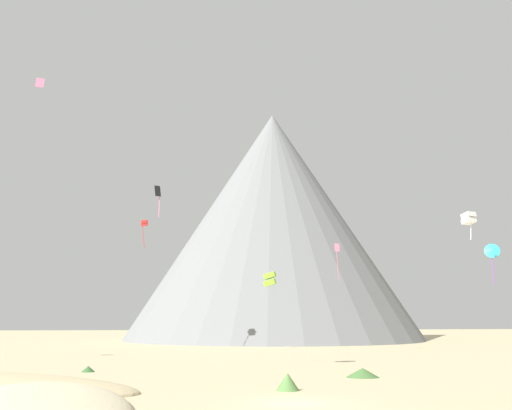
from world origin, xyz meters
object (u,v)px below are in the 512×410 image
object	(u,v)px
bush_low_patch	(363,373)
kite_red_mid	(144,223)
rock_massif	(279,235)
kite_lime_low	(270,279)
kite_pink_high	(40,83)
bush_near_left	(288,382)
kite_cyan_low	(492,251)
kite_rainbow_low	(337,254)
kite_black_mid	(158,195)
kite_white_mid	(469,218)
bush_far_right	(88,369)

from	to	relation	value
bush_low_patch	kite_red_mid	bearing A→B (deg)	113.39
rock_massif	kite_lime_low	xyz separation A→B (m)	(-13.00, -70.38, -13.44)
kite_pink_high	kite_lime_low	size ratio (longest dim) A/B	0.87
bush_near_left	kite_cyan_low	distance (m)	35.75
kite_rainbow_low	kite_cyan_low	size ratio (longest dim) A/B	1.11
rock_massif	bush_low_patch	bearing A→B (deg)	-95.32
kite_black_mid	kite_lime_low	xyz separation A→B (m)	(10.81, 3.69, -7.28)
kite_pink_high	kite_red_mid	bearing A→B (deg)	-88.63
kite_white_mid	kite_red_mid	size ratio (longest dim) A/B	0.68
bush_low_patch	kite_red_mid	world-z (taller)	kite_red_mid
kite_white_mid	kite_cyan_low	xyz separation A→B (m)	(4.09, 3.41, -2.83)
bush_far_right	bush_low_patch	xyz separation A→B (m)	(21.57, -7.82, 0.10)
bush_low_patch	kite_lime_low	size ratio (longest dim) A/B	1.75
kite_rainbow_low	bush_far_right	bearing A→B (deg)	129.35
kite_pink_high	bush_near_left	bearing A→B (deg)	161.93
rock_massif	kite_lime_low	bearing A→B (deg)	-100.46
bush_low_patch	kite_lime_low	world-z (taller)	kite_lime_low
kite_red_mid	kite_cyan_low	size ratio (longest dim) A/B	0.94
bush_far_right	bush_near_left	xyz separation A→B (m)	(14.22, -15.87, 0.29)
kite_pink_high	kite_red_mid	world-z (taller)	kite_pink_high
bush_near_left	kite_pink_high	world-z (taller)	kite_pink_high
kite_lime_low	rock_massif	bearing A→B (deg)	8.79
kite_red_mid	bush_near_left	bearing A→B (deg)	115.43
kite_black_mid	kite_pink_high	distance (m)	29.12
kite_white_mid	kite_rainbow_low	xyz separation A→B (m)	(-7.04, 24.43, -1.26)
bush_near_left	kite_pink_high	bearing A→B (deg)	124.21
kite_cyan_low	bush_far_right	bearing A→B (deg)	-145.81
bush_near_left	rock_massif	bearing A→B (deg)	80.57
kite_white_mid	bush_low_patch	bearing A→B (deg)	15.84
bush_far_right	bush_low_patch	size ratio (longest dim) A/B	0.46
bush_low_patch	kite_lime_low	distance (m)	15.29
kite_black_mid	kite_lime_low	world-z (taller)	kite_black_mid
bush_far_right	kite_rainbow_low	distance (m)	41.78
rock_massif	kite_black_mid	size ratio (longest dim) A/B	27.28
rock_massif	kite_cyan_low	distance (m)	70.13
bush_low_patch	kite_white_mid	xyz separation A→B (m)	(14.59, 10.47, 13.95)
rock_massif	kite_black_mid	xyz separation A→B (m)	(-23.81, -74.07, -6.15)
bush_far_right	kite_cyan_low	distance (m)	42.22
rock_massif	kite_black_mid	world-z (taller)	rock_massif
kite_cyan_low	kite_pink_high	bearing A→B (deg)	-168.88
kite_pink_high	kite_red_mid	xyz separation A→B (m)	(12.24, 16.64, -14.50)
rock_massif	kite_pink_high	world-z (taller)	rock_massif
bush_far_right	bush_near_left	bearing A→B (deg)	-48.14
kite_white_mid	kite_cyan_low	size ratio (longest dim) A/B	0.64
kite_black_mid	kite_rainbow_low	size ratio (longest dim) A/B	0.59
bush_far_right	kite_pink_high	distance (m)	38.50
kite_black_mid	kite_red_mid	xyz separation A→B (m)	(-2.63, 35.05, 2.47)
kite_lime_low	kite_red_mid	xyz separation A→B (m)	(-13.44, 31.36, 9.75)
kite_lime_low	kite_red_mid	size ratio (longest dim) A/B	0.35
kite_pink_high	kite_lime_low	distance (m)	38.26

